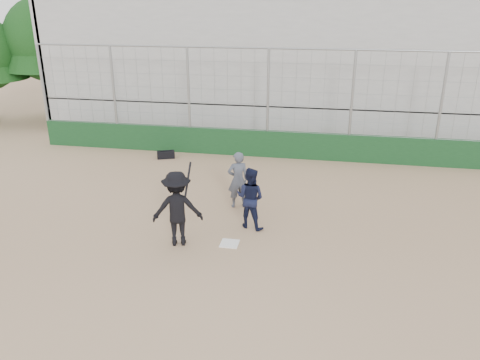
% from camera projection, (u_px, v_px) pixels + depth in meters
% --- Properties ---
extents(ground, '(90.00, 90.00, 0.00)m').
position_uv_depth(ground, '(230.00, 244.00, 11.45)').
color(ground, '#836347').
rests_on(ground, ground).
extents(home_plate, '(0.44, 0.44, 0.02)m').
position_uv_depth(home_plate, '(230.00, 243.00, 11.45)').
color(home_plate, white).
rests_on(home_plate, ground).
extents(backstop, '(18.10, 0.25, 4.04)m').
position_uv_depth(backstop, '(267.00, 132.00, 17.53)').
color(backstop, '#113518').
rests_on(backstop, ground).
extents(bleachers, '(20.25, 6.70, 6.98)m').
position_uv_depth(bleachers, '(282.00, 62.00, 21.36)').
color(bleachers, '#989898').
rests_on(bleachers, ground).
extents(tree_left, '(4.48, 4.48, 7.00)m').
position_uv_depth(tree_left, '(46.00, 27.00, 21.83)').
color(tree_left, '#382214').
rests_on(tree_left, ground).
extents(batter_at_plate, '(1.35, 0.99, 2.01)m').
position_uv_depth(batter_at_plate, '(177.00, 209.00, 11.15)').
color(batter_at_plate, black).
rests_on(batter_at_plate, ground).
extents(catcher_crouched, '(0.97, 0.87, 1.13)m').
position_uv_depth(catcher_crouched, '(250.00, 208.00, 12.09)').
color(catcher_crouched, black).
rests_on(catcher_crouched, ground).
extents(umpire, '(0.71, 0.60, 1.49)m').
position_uv_depth(umpire, '(238.00, 182.00, 13.27)').
color(umpire, '#444A57').
rests_on(umpire, ground).
extents(equipment_bag, '(0.71, 0.50, 0.32)m').
position_uv_depth(equipment_bag, '(166.00, 155.00, 17.61)').
color(equipment_bag, black).
rests_on(equipment_bag, ground).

